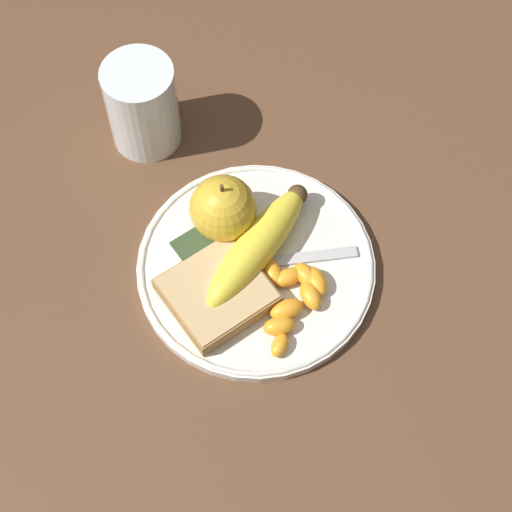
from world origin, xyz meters
The scene contains 17 objects.
ground_plane centered at (0.00, 0.00, 0.00)m, with size 3.00×3.00×0.00m, color brown.
plate centered at (0.00, 0.00, 0.01)m, with size 0.25×0.25×0.01m.
juice_glass centered at (0.00, 0.21, 0.05)m, with size 0.08×0.08×0.11m.
apple centered at (0.00, 0.06, 0.05)m, with size 0.07×0.07×0.08m.
banana centered at (0.01, 0.01, 0.03)m, with size 0.17×0.09×0.04m.
bread_slice centered at (-0.05, -0.01, 0.02)m, with size 0.10×0.09×0.02m.
fork centered at (0.00, 0.00, 0.01)m, with size 0.17×0.10×0.00m.
jam_packet centered at (-0.04, 0.05, 0.02)m, with size 0.04×0.03×0.02m.
orange_segment_0 centered at (-0.01, -0.06, 0.02)m, with size 0.04×0.03×0.02m.
orange_segment_1 centered at (-0.02, -0.02, 0.02)m, with size 0.04×0.04×0.02m.
orange_segment_2 centered at (0.02, -0.03, 0.02)m, with size 0.03×0.02×0.02m.
orange_segment_3 centered at (-0.02, -0.07, 0.02)m, with size 0.04×0.03×0.02m.
orange_segment_4 centered at (0.03, -0.04, 0.02)m, with size 0.02×0.03×0.02m.
orange_segment_5 centered at (-0.03, -0.09, 0.02)m, with size 0.03×0.03×0.01m.
orange_segment_6 centered at (0.04, -0.05, 0.02)m, with size 0.03×0.04×0.02m.
orange_segment_7 centered at (0.01, -0.02, 0.02)m, with size 0.02×0.03×0.02m.
orange_segment_8 centered at (0.02, -0.06, 0.02)m, with size 0.03×0.04×0.02m.
Camera 1 is at (-0.23, -0.32, 0.79)m, focal length 60.00 mm.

